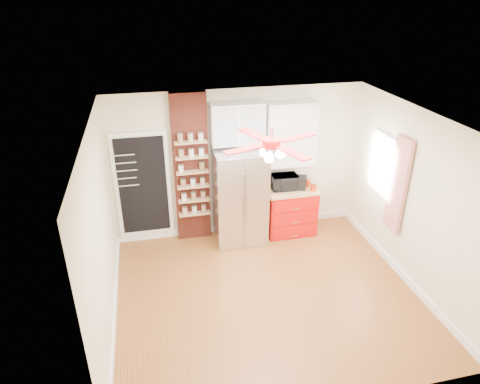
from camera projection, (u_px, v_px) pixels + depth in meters
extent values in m
plane|color=#965626|center=(266.00, 294.00, 6.52)|extent=(4.50, 4.50, 0.00)
plane|color=white|center=(272.00, 122.00, 5.34)|extent=(4.50, 4.50, 0.00)
cube|color=beige|center=(238.00, 163.00, 7.68)|extent=(4.50, 0.02, 2.70)
cube|color=beige|center=(327.00, 315.00, 4.18)|extent=(4.50, 0.02, 2.70)
cube|color=beige|center=(101.00, 236.00, 5.48)|extent=(0.02, 4.00, 2.70)
cube|color=beige|center=(414.00, 200.00, 6.38)|extent=(0.02, 4.00, 2.70)
cube|color=white|center=(143.00, 186.00, 7.43)|extent=(0.95, 0.04, 1.95)
cube|color=black|center=(143.00, 186.00, 7.40)|extent=(0.82, 0.02, 1.78)
cube|color=maroon|center=(191.00, 169.00, 7.44)|extent=(0.60, 0.16, 2.70)
cube|color=silver|center=(240.00, 196.00, 7.56)|extent=(0.90, 0.70, 1.75)
cube|color=white|center=(237.00, 123.00, 7.17)|extent=(0.90, 0.35, 0.70)
cube|color=red|center=(290.00, 211.00, 7.99)|extent=(0.90, 0.60, 0.86)
cube|color=tan|center=(291.00, 189.00, 7.79)|extent=(0.94, 0.64, 0.04)
cube|color=white|center=(291.00, 134.00, 7.50)|extent=(0.90, 0.30, 1.15)
cube|color=white|center=(384.00, 165.00, 7.07)|extent=(0.04, 0.75, 1.05)
cube|color=red|center=(398.00, 185.00, 6.63)|extent=(0.06, 0.40, 1.55)
cylinder|color=silver|center=(272.00, 134.00, 5.40)|extent=(0.05, 0.05, 0.20)
cylinder|color=#B40B0B|center=(272.00, 143.00, 5.45)|extent=(0.24, 0.24, 0.10)
sphere|color=white|center=(271.00, 155.00, 5.52)|extent=(0.13, 0.13, 0.13)
imported|color=black|center=(284.00, 182.00, 7.72)|extent=(0.48, 0.33, 0.26)
cube|color=black|center=(301.00, 183.00, 7.72)|extent=(0.24, 0.24, 0.25)
cylinder|color=#B4310A|center=(314.00, 187.00, 7.69)|extent=(0.14, 0.14, 0.15)
cylinder|color=red|center=(308.00, 182.00, 7.87)|extent=(0.12, 0.12, 0.13)
cylinder|color=beige|center=(181.00, 168.00, 7.26)|extent=(0.11, 0.11, 0.12)
cylinder|color=brown|center=(202.00, 166.00, 7.34)|extent=(0.12, 0.12, 0.13)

